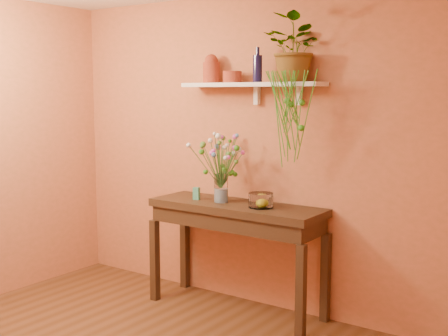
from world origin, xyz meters
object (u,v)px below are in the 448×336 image
object	(u,v)px
spider_plant	(296,48)
glass_vase	(221,190)
glass_bowl	(261,201)
blue_bottle	(258,68)
bouquet	(222,153)
terracotta_jug	(211,69)
sideboard	(236,219)

from	to	relation	value
spider_plant	glass_vase	distance (m)	1.33
spider_plant	glass_vase	size ratio (longest dim) A/B	2.13
spider_plant	glass_bowl	size ratio (longest dim) A/B	2.62
blue_bottle	bouquet	world-z (taller)	blue_bottle
glass_vase	spider_plant	bearing A→B (deg)	12.65
terracotta_jug	bouquet	bearing A→B (deg)	-35.08
spider_plant	glass_bowl	xyz separation A→B (m)	(-0.22, -0.15, -1.22)
blue_bottle	spider_plant	distance (m)	0.38
sideboard	glass_vase	xyz separation A→B (m)	(-0.14, -0.02, 0.24)
glass_bowl	sideboard	bearing A→B (deg)	174.18
blue_bottle	bouquet	distance (m)	0.77
terracotta_jug	blue_bottle	bearing A→B (deg)	-5.22
terracotta_jug	sideboard	bearing A→B (deg)	-22.71
blue_bottle	glass_bowl	bearing A→B (deg)	-47.30
bouquet	blue_bottle	bearing A→B (deg)	23.26
spider_plant	glass_bowl	bearing A→B (deg)	-147.07
sideboard	terracotta_jug	distance (m)	1.32
sideboard	glass_vase	size ratio (longest dim) A/B	6.22
spider_plant	terracotta_jug	bearing A→B (deg)	177.66
terracotta_jug	blue_bottle	xyz separation A→B (m)	(0.50, -0.05, -0.00)
spider_plant	bouquet	distance (m)	1.06
sideboard	blue_bottle	size ratio (longest dim) A/B	5.40
bouquet	glass_bowl	xyz separation A→B (m)	(0.39, -0.02, -0.36)
blue_bottle	glass_vase	distance (m)	1.06
sideboard	bouquet	world-z (taller)	bouquet
glass_vase	bouquet	size ratio (longest dim) A/B	0.52
terracotta_jug	glass_vase	world-z (taller)	terracotta_jug
terracotta_jug	bouquet	world-z (taller)	terracotta_jug
blue_bottle	glass_vase	xyz separation A→B (m)	(-0.28, -0.13, -1.02)
terracotta_jug	glass_vase	distance (m)	1.06
blue_bottle	glass_bowl	size ratio (longest dim) A/B	1.42
glass_vase	blue_bottle	bearing A→B (deg)	25.08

